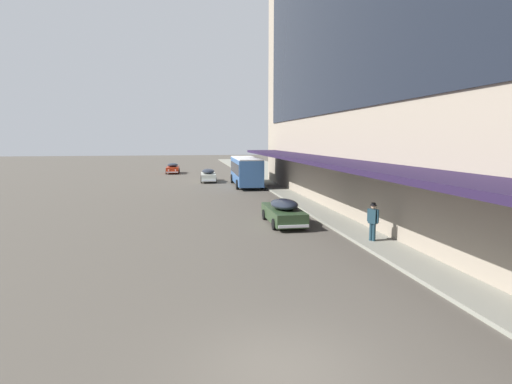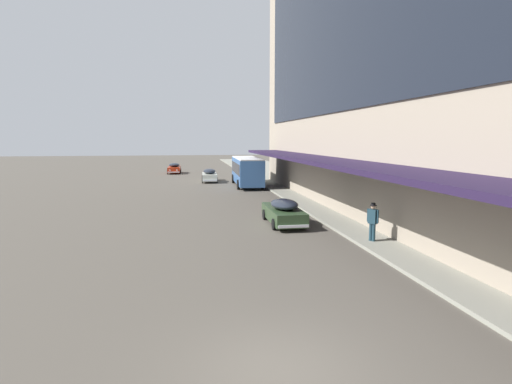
# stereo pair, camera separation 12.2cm
# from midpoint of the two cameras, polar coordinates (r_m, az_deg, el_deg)

# --- Properties ---
(ground) EXTENTS (240.00, 240.00, 0.00)m
(ground) POSITION_cam_midpoint_polar(r_m,az_deg,el_deg) (9.57, 3.97, -24.14)
(ground) COLOR #4E483F
(transit_bus_kerbside_front) EXTENTS (2.88, 9.45, 3.06)m
(transit_bus_kerbside_front) POSITION_cam_midpoint_polar(r_m,az_deg,el_deg) (42.95, -1.22, 3.21)
(transit_bus_kerbside_front) COLOR #37619D
(transit_bus_kerbside_front) RESTS_ON ground
(sedan_trailing_near) EXTENTS (1.97, 4.62, 1.53)m
(sedan_trailing_near) POSITION_cam_midpoint_polar(r_m,az_deg,el_deg) (60.28, -11.54, 3.35)
(sedan_trailing_near) COLOR #A8270F
(sedan_trailing_near) RESTS_ON ground
(sedan_lead_near) EXTENTS (1.95, 4.95, 1.52)m
(sedan_lead_near) POSITION_cam_midpoint_polar(r_m,az_deg,el_deg) (23.75, 4.11, -2.82)
(sedan_lead_near) COLOR #2B4026
(sedan_lead_near) RESTS_ON ground
(sedan_trailing_mid) EXTENTS (1.94, 4.98, 1.57)m
(sedan_trailing_mid) POSITION_cam_midpoint_polar(r_m,az_deg,el_deg) (47.71, -6.59, 2.40)
(sedan_trailing_mid) COLOR beige
(sedan_trailing_mid) RESTS_ON ground
(pedestrian_at_kerb) EXTENTS (0.42, 0.54, 1.86)m
(pedestrian_at_kerb) POSITION_cam_midpoint_polar(r_m,az_deg,el_deg) (19.99, 16.50, -3.85)
(pedestrian_at_kerb) COLOR #1B3541
(pedestrian_at_kerb) RESTS_ON sidewalk_kerb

